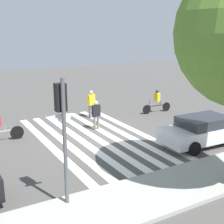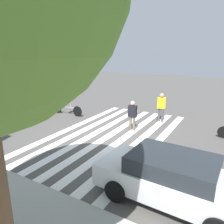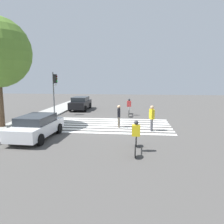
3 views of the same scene
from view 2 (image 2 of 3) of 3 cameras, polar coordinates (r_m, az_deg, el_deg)
name	(u,v)px [view 2 (image 2 of 3)]	position (r m, az deg, el deg)	size (l,w,h in m)	color
ground_plane	(111,135)	(11.32, -0.38, -5.95)	(60.00, 60.00, 0.00)	#4C4947
crosswalk_stripes	(111,135)	(11.32, -0.38, -5.93)	(5.23, 10.00, 0.01)	white
pedestrian_adult_tall_backpack	(132,114)	(11.68, 5.35, -0.53)	(0.47, 0.24, 1.64)	#6B6051
pedestrian_adult_yellow_jacket	(161,106)	(13.46, 12.73, 1.61)	(0.53, 0.35, 1.75)	#4C4C51
cyclist_far_lane	(67,102)	(14.91, -11.77, 2.55)	(2.44, 0.40, 1.63)	black
car_parked_far_curb	(172,178)	(6.63, 15.38, -16.26)	(4.35, 2.06, 1.40)	silver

